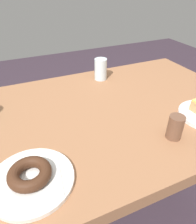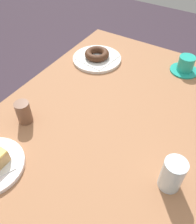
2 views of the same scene
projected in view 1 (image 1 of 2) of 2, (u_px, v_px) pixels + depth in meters
name	position (u px, v px, depth m)	size (l,w,h in m)	color
ground_plane	(105.00, 209.00, 1.29)	(6.00, 6.00, 0.00)	#382A36
table	(108.00, 125.00, 0.92)	(1.26, 0.81, 0.73)	#9E6946
plate_chocolate_ring	(32.00, 180.00, 0.57)	(0.23, 0.23, 0.01)	white
napkin_chocolate_ring	(31.00, 178.00, 0.57)	(0.16, 0.16, 0.00)	white
donut_chocolate_ring	(30.00, 174.00, 0.56)	(0.12, 0.12, 0.03)	#452718
water_glass	(101.00, 69.00, 1.10)	(0.06, 0.06, 0.11)	silver
sugar_jar	(175.00, 127.00, 0.71)	(0.05, 0.05, 0.09)	brown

